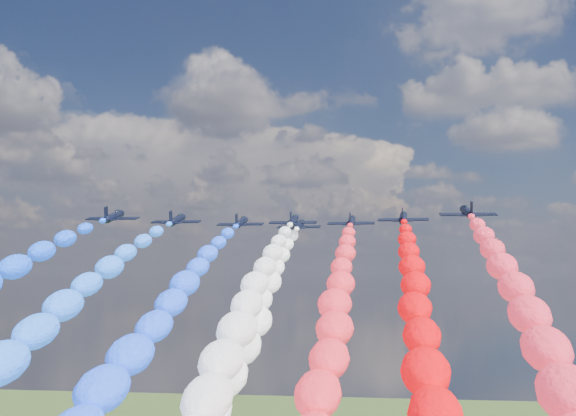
# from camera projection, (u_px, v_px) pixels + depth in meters

# --- Properties ---
(jet_0) EXTENTS (10.33, 13.68, 5.46)m
(jet_0) POSITION_uv_depth(u_px,v_px,m) (114.00, 216.00, 135.41)
(jet_0) COLOR black
(jet_1) EXTENTS (9.84, 13.33, 5.46)m
(jet_1) POSITION_uv_depth(u_px,v_px,m) (177.00, 220.00, 144.66)
(jet_1) COLOR black
(trail_1) EXTENTS (5.95, 105.49, 39.49)m
(trail_1) POSITION_uv_depth(u_px,v_px,m) (49.00, 335.00, 88.68)
(trail_1) COLOR #256AFF
(jet_2) EXTENTS (9.61, 13.17, 5.46)m
(jet_2) POSITION_uv_depth(u_px,v_px,m) (241.00, 222.00, 152.06)
(jet_2) COLOR black
(trail_2) EXTENTS (5.95, 105.49, 39.49)m
(trail_2) POSITION_uv_depth(u_px,v_px,m) (160.00, 330.00, 96.08)
(trail_2) COLOR #1D4AFC
(jet_3) EXTENTS (9.75, 13.27, 5.46)m
(jet_3) POSITION_uv_depth(u_px,v_px,m) (293.00, 221.00, 146.73)
(jet_3) COLOR black
(trail_3) EXTENTS (5.95, 105.49, 39.49)m
(trail_3) POSITION_uv_depth(u_px,v_px,m) (240.00, 333.00, 90.76)
(trail_3) COLOR silver
(jet_4) EXTENTS (10.12, 13.53, 5.46)m
(jet_4) POSITION_uv_depth(u_px,v_px,m) (299.00, 225.00, 161.34)
(jet_4) COLOR black
(trail_4) EXTENTS (5.95, 105.49, 39.49)m
(trail_4) POSITION_uv_depth(u_px,v_px,m) (257.00, 324.00, 105.36)
(trail_4) COLOR white
(jet_5) EXTENTS (9.70, 13.24, 5.46)m
(jet_5) POSITION_uv_depth(u_px,v_px,m) (351.00, 221.00, 148.95)
(jet_5) COLOR black
(trail_5) EXTENTS (5.95, 105.49, 39.49)m
(trail_5) POSITION_uv_depth(u_px,v_px,m) (334.00, 332.00, 92.97)
(trail_5) COLOR #F62534
(jet_6) EXTENTS (10.30, 13.66, 5.46)m
(jet_6) POSITION_uv_depth(u_px,v_px,m) (403.00, 218.00, 138.47)
(jet_6) COLOR black
(trail_6) EXTENTS (5.95, 105.49, 39.49)m
(trail_6) POSITION_uv_depth(u_px,v_px,m) (419.00, 339.00, 82.49)
(trail_6) COLOR red
(jet_7) EXTENTS (10.03, 13.47, 5.46)m
(jet_7) POSITION_uv_depth(u_px,v_px,m) (467.00, 212.00, 125.59)
(jet_7) COLOR black
(trail_7) EXTENTS (5.95, 105.49, 39.49)m
(trail_7) POSITION_uv_depth(u_px,v_px,m) (538.00, 352.00, 69.61)
(trail_7) COLOR #EA2940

